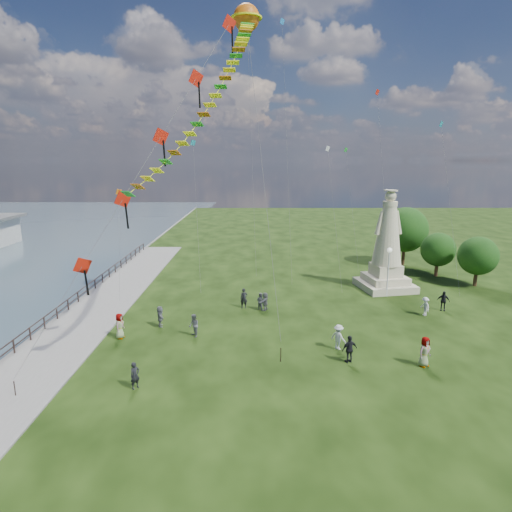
{
  "coord_description": "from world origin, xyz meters",
  "views": [
    {
      "loc": [
        -1.04,
        -21.07,
        11.99
      ],
      "look_at": [
        -1.0,
        8.0,
        5.5
      ],
      "focal_mm": 30.0,
      "sensor_mm": 36.0,
      "label": 1
    }
  ],
  "objects_px": {
    "person_9": "(443,301)",
    "person_11": "(265,301)",
    "person_1": "(194,326)",
    "person_6": "(244,298)",
    "statue": "(387,252)",
    "person_7": "(260,301)",
    "person_10": "(120,326)",
    "person_8": "(425,306)",
    "person_3": "(350,349)",
    "person_4": "(425,352)",
    "person_0": "(135,375)",
    "serpent_kite": "(245,21)",
    "lamppost": "(389,261)",
    "person_5": "(160,316)",
    "person_2": "(338,337)"
  },
  "relations": [
    {
      "from": "lamppost",
      "to": "person_8",
      "type": "xyz_separation_m",
      "value": [
        1.54,
        -4.89,
        -2.49
      ]
    },
    {
      "from": "person_8",
      "to": "person_10",
      "type": "relative_size",
      "value": 0.84
    },
    {
      "from": "person_3",
      "to": "person_10",
      "type": "distance_m",
      "value": 15.49
    },
    {
      "from": "person_3",
      "to": "person_11",
      "type": "xyz_separation_m",
      "value": [
        -4.91,
        9.32,
        -0.11
      ]
    },
    {
      "from": "person_0",
      "to": "serpent_kite",
      "type": "xyz_separation_m",
      "value": [
        5.76,
        10.69,
        20.45
      ]
    },
    {
      "from": "lamppost",
      "to": "statue",
      "type": "bearing_deg",
      "value": 77.66
    },
    {
      "from": "person_1",
      "to": "serpent_kite",
      "type": "distance_m",
      "value": 21.04
    },
    {
      "from": "person_8",
      "to": "person_9",
      "type": "bearing_deg",
      "value": 106.43
    },
    {
      "from": "person_10",
      "to": "person_7",
      "type": "bearing_deg",
      "value": -50.4
    },
    {
      "from": "person_9",
      "to": "person_11",
      "type": "bearing_deg",
      "value": -159.59
    },
    {
      "from": "person_2",
      "to": "lamppost",
      "type": "bearing_deg",
      "value": -75.99
    },
    {
      "from": "person_9",
      "to": "person_3",
      "type": "bearing_deg",
      "value": -115.49
    },
    {
      "from": "person_0",
      "to": "person_8",
      "type": "height_order",
      "value": "person_8"
    },
    {
      "from": "person_1",
      "to": "person_4",
      "type": "relative_size",
      "value": 0.88
    },
    {
      "from": "person_3",
      "to": "person_4",
      "type": "distance_m",
      "value": 4.37
    },
    {
      "from": "person_6",
      "to": "person_11",
      "type": "relative_size",
      "value": 1.11
    },
    {
      "from": "person_1",
      "to": "person_9",
      "type": "relative_size",
      "value": 0.99
    },
    {
      "from": "person_2",
      "to": "person_8",
      "type": "distance_m",
      "value": 10.15
    },
    {
      "from": "person_6",
      "to": "person_2",
      "type": "bearing_deg",
      "value": -56.17
    },
    {
      "from": "person_3",
      "to": "person_10",
      "type": "height_order",
      "value": "person_10"
    },
    {
      "from": "person_4",
      "to": "person_10",
      "type": "height_order",
      "value": "person_4"
    },
    {
      "from": "person_2",
      "to": "person_10",
      "type": "relative_size",
      "value": 0.94
    },
    {
      "from": "person_1",
      "to": "person_8",
      "type": "xyz_separation_m",
      "value": [
        17.69,
        4.16,
        -0.06
      ]
    },
    {
      "from": "person_1",
      "to": "serpent_kite",
      "type": "relative_size",
      "value": 0.07
    },
    {
      "from": "person_1",
      "to": "person_6",
      "type": "bearing_deg",
      "value": 125.92
    },
    {
      "from": "person_6",
      "to": "person_11",
      "type": "xyz_separation_m",
      "value": [
        1.75,
        -0.55,
        -0.08
      ]
    },
    {
      "from": "person_7",
      "to": "serpent_kite",
      "type": "distance_m",
      "value": 20.58
    },
    {
      "from": "person_8",
      "to": "lamppost",
      "type": "bearing_deg",
      "value": -176.95
    },
    {
      "from": "person_9",
      "to": "statue",
      "type": "bearing_deg",
      "value": 136.42
    },
    {
      "from": "person_1",
      "to": "person_6",
      "type": "distance_m",
      "value": 6.82
    },
    {
      "from": "person_5",
      "to": "statue",
      "type": "bearing_deg",
      "value": -78.33
    },
    {
      "from": "person_3",
      "to": "person_7",
      "type": "bearing_deg",
      "value": -81.61
    },
    {
      "from": "person_0",
      "to": "person_7",
      "type": "relative_size",
      "value": 1.03
    },
    {
      "from": "person_7",
      "to": "person_8",
      "type": "relative_size",
      "value": 0.97
    },
    {
      "from": "person_4",
      "to": "person_8",
      "type": "bearing_deg",
      "value": 34.84
    },
    {
      "from": "person_9",
      "to": "person_6",
      "type": "bearing_deg",
      "value": -161.47
    },
    {
      "from": "person_0",
      "to": "person_9",
      "type": "xyz_separation_m",
      "value": [
        21.81,
        12.25,
        0.07
      ]
    },
    {
      "from": "person_3",
      "to": "person_11",
      "type": "bearing_deg",
      "value": -83.17
    },
    {
      "from": "person_2",
      "to": "person_7",
      "type": "bearing_deg",
      "value": -12.27
    },
    {
      "from": "person_7",
      "to": "person_9",
      "type": "height_order",
      "value": "person_9"
    },
    {
      "from": "statue",
      "to": "person_11",
      "type": "bearing_deg",
      "value": -163.24
    },
    {
      "from": "person_11",
      "to": "person_5",
      "type": "bearing_deg",
      "value": -41.46
    },
    {
      "from": "person_7",
      "to": "person_10",
      "type": "bearing_deg",
      "value": 67.35
    },
    {
      "from": "person_7",
      "to": "person_8",
      "type": "bearing_deg",
      "value": -149.08
    },
    {
      "from": "person_4",
      "to": "person_6",
      "type": "distance_m",
      "value": 15.11
    },
    {
      "from": "person_2",
      "to": "person_9",
      "type": "distance_m",
      "value": 12.39
    },
    {
      "from": "statue",
      "to": "person_11",
      "type": "height_order",
      "value": "statue"
    },
    {
      "from": "statue",
      "to": "person_4",
      "type": "distance_m",
      "value": 16.25
    },
    {
      "from": "person_6",
      "to": "person_11",
      "type": "height_order",
      "value": "person_6"
    },
    {
      "from": "lamppost",
      "to": "person_11",
      "type": "relative_size",
      "value": 2.98
    }
  ]
}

